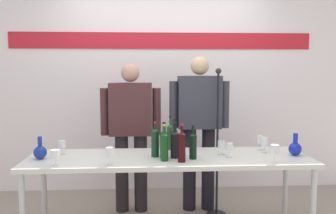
{
  "coord_description": "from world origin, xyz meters",
  "views": [
    {
      "loc": [
        -0.19,
        -3.16,
        1.53
      ],
      "look_at": [
        0.0,
        0.15,
        1.19
      ],
      "focal_mm": 38.59,
      "sensor_mm": 36.0,
      "label": 1
    }
  ],
  "objects": [
    {
      "name": "wine_bottle_6",
      "position": [
        0.09,
        -0.2,
        0.9
      ],
      "size": [
        0.06,
        0.06,
        0.32
      ],
      "color": "black",
      "rests_on": "display_table"
    },
    {
      "name": "wine_glass_right_4",
      "position": [
        0.89,
        0.08,
        0.86
      ],
      "size": [
        0.06,
        0.06,
        0.15
      ],
      "color": "white",
      "rests_on": "display_table"
    },
    {
      "name": "decanter_blue_left",
      "position": [
        -1.12,
        -0.03,
        0.82
      ],
      "size": [
        0.11,
        0.11,
        0.2
      ],
      "color": "navy",
      "rests_on": "display_table"
    },
    {
      "name": "wine_bottle_5",
      "position": [
        -0.12,
        -0.0,
        0.89
      ],
      "size": [
        0.07,
        0.07,
        0.32
      ],
      "color": "#12331F",
      "rests_on": "display_table"
    },
    {
      "name": "wine_glass_right_2",
      "position": [
        0.48,
        0.03,
        0.85
      ],
      "size": [
        0.07,
        0.07,
        0.13
      ],
      "color": "white",
      "rests_on": "display_table"
    },
    {
      "name": "microphone_stand",
      "position": [
        0.53,
        0.48,
        0.52
      ],
      "size": [
        0.2,
        0.2,
        1.55
      ],
      "color": "black",
      "rests_on": "ground"
    },
    {
      "name": "wine_glass_right_1",
      "position": [
        0.53,
        -0.08,
        0.85
      ],
      "size": [
        0.06,
        0.06,
        0.13
      ],
      "color": "white",
      "rests_on": "display_table"
    },
    {
      "name": "wine_bottle_2",
      "position": [
        0.05,
        -0.05,
        0.89
      ],
      "size": [
        0.07,
        0.07,
        0.31
      ],
      "color": "black",
      "rests_on": "display_table"
    },
    {
      "name": "presenter_right",
      "position": [
        0.37,
        0.66,
        0.97
      ],
      "size": [
        0.65,
        0.22,
        1.67
      ],
      "color": "black",
      "rests_on": "ground"
    },
    {
      "name": "display_table",
      "position": [
        0.0,
        0.0,
        0.7
      ],
      "size": [
        2.52,
        0.71,
        0.76
      ],
      "color": "silver",
      "rests_on": "ground"
    },
    {
      "name": "wine_glass_right_0",
      "position": [
        0.89,
        0.19,
        0.86
      ],
      "size": [
        0.06,
        0.06,
        0.14
      ],
      "color": "white",
      "rests_on": "display_table"
    },
    {
      "name": "wine_bottle_1",
      "position": [
        -0.05,
        -0.15,
        0.89
      ],
      "size": [
        0.07,
        0.07,
        0.31
      ],
      "color": "#103F17",
      "rests_on": "display_table"
    },
    {
      "name": "wine_bottle_4",
      "position": [
        -0.05,
        -0.05,
        0.89
      ],
      "size": [
        0.07,
        0.07,
        0.32
      ],
      "color": "#203025",
      "rests_on": "display_table"
    },
    {
      "name": "presenter_left",
      "position": [
        -0.37,
        0.66,
        0.92
      ],
      "size": [
        0.64,
        0.22,
        1.6
      ],
      "color": "black",
      "rests_on": "ground"
    },
    {
      "name": "wine_bottle_0",
      "position": [
        0.2,
        -0.1,
        0.88
      ],
      "size": [
        0.06,
        0.06,
        0.3
      ],
      "color": "black",
      "rests_on": "display_table"
    },
    {
      "name": "decanter_blue_right",
      "position": [
        1.14,
        -0.03,
        0.83
      ],
      "size": [
        0.12,
        0.12,
        0.2
      ],
      "color": "#1627B2",
      "rests_on": "display_table"
    },
    {
      "name": "wine_glass_left_0",
      "position": [
        -0.94,
        -0.26,
        0.85
      ],
      "size": [
        0.07,
        0.07,
        0.13
      ],
      "color": "white",
      "rests_on": "display_table"
    },
    {
      "name": "back_wall",
      "position": [
        0.0,
        1.43,
        1.5
      ],
      "size": [
        5.34,
        0.11,
        3.0
      ],
      "color": "white",
      "rests_on": "ground"
    },
    {
      "name": "wine_glass_right_3",
      "position": [
        0.86,
        -0.27,
        0.87
      ],
      "size": [
        0.07,
        0.07,
        0.15
      ],
      "color": "white",
      "rests_on": "display_table"
    },
    {
      "name": "wine_glass_left_2",
      "position": [
        -0.97,
        0.13,
        0.85
      ],
      "size": [
        0.06,
        0.06,
        0.13
      ],
      "color": "white",
      "rests_on": "display_table"
    },
    {
      "name": "wine_bottle_3",
      "position": [
        0.03,
        0.28,
        0.89
      ],
      "size": [
        0.06,
        0.06,
        0.33
      ],
      "color": "#214126",
      "rests_on": "display_table"
    },
    {
      "name": "wine_bottle_7",
      "position": [
        0.05,
        0.12,
        0.89
      ],
      "size": [
        0.07,
        0.07,
        0.32
      ],
      "color": "#13391A",
      "rests_on": "display_table"
    },
    {
      "name": "wine_glass_left_1",
      "position": [
        -0.5,
        -0.27,
        0.86
      ],
      "size": [
        0.06,
        0.06,
        0.15
      ],
      "color": "white",
      "rests_on": "display_table"
    }
  ]
}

